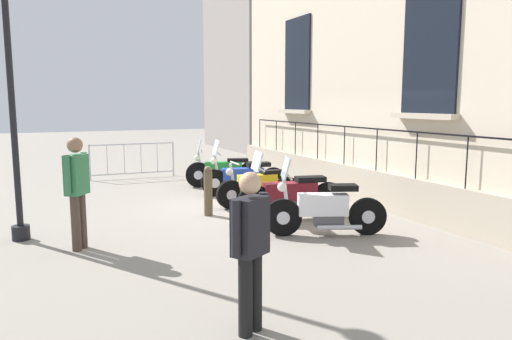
% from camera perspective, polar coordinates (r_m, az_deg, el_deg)
% --- Properties ---
extents(ground_plane, '(60.00, 60.00, 0.00)m').
position_cam_1_polar(ground_plane, '(10.46, -0.83, -4.40)').
color(ground_plane, gray).
extents(building_facade, '(0.82, 11.25, 7.96)m').
position_cam_1_polar(building_facade, '(11.74, 12.43, 15.72)').
color(building_facade, beige).
rests_on(building_facade, ground_plane).
extents(motorcycle_green, '(2.05, 0.84, 1.30)m').
position_cam_1_polar(motorcycle_green, '(12.92, -3.77, -0.11)').
color(motorcycle_green, black).
rests_on(motorcycle_green, ground_plane).
extents(motorcycle_blue, '(2.10, 0.82, 1.36)m').
position_cam_1_polar(motorcycle_blue, '(11.71, -1.45, -0.86)').
color(motorcycle_blue, black).
rests_on(motorcycle_blue, ground_plane).
extents(motorcycle_yellow, '(1.94, 0.56, 0.99)m').
position_cam_1_polar(motorcycle_yellow, '(10.43, 0.35, -2.14)').
color(motorcycle_yellow, black).
rests_on(motorcycle_yellow, ground_plane).
extents(motorcycle_maroon, '(2.16, 0.83, 1.33)m').
position_cam_1_polar(motorcycle_maroon, '(9.32, 4.23, -3.03)').
color(motorcycle_maroon, black).
rests_on(motorcycle_maroon, ground_plane).
extents(motorcycle_white, '(1.98, 0.99, 1.35)m').
position_cam_1_polar(motorcycle_white, '(8.27, 8.02, -4.61)').
color(motorcycle_white, black).
rests_on(motorcycle_white, ground_plane).
extents(lamppost, '(0.30, 0.30, 5.17)m').
position_cam_1_polar(lamppost, '(8.64, -27.12, 10.39)').
color(lamppost, black).
rests_on(lamppost, ground_plane).
extents(crowd_barrier, '(2.48, 0.10, 1.05)m').
position_cam_1_polar(crowd_barrier, '(14.78, -14.37, 1.24)').
color(crowd_barrier, '#B7B7BF').
rests_on(crowd_barrier, ground_plane).
extents(bollard, '(0.17, 0.17, 1.00)m').
position_cam_1_polar(bollard, '(9.64, -5.68, -2.46)').
color(bollard, brown).
rests_on(bollard, ground_plane).
extents(pedestrian_standing, '(0.39, 0.44, 1.73)m').
position_cam_1_polar(pedestrian_standing, '(7.79, -20.42, -1.84)').
color(pedestrian_standing, '#47382D').
rests_on(pedestrian_standing, ground_plane).
extents(pedestrian_walking, '(0.47, 0.37, 1.60)m').
position_cam_1_polar(pedestrian_walking, '(4.68, -0.69, -8.78)').
color(pedestrian_walking, black).
rests_on(pedestrian_walking, ground_plane).
extents(distant_building, '(3.86, 6.06, 8.07)m').
position_cam_1_polar(distant_building, '(24.07, 0.58, 12.29)').
color(distant_building, gray).
rests_on(distant_building, ground_plane).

